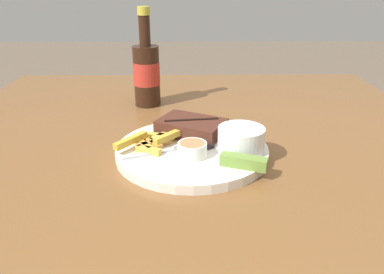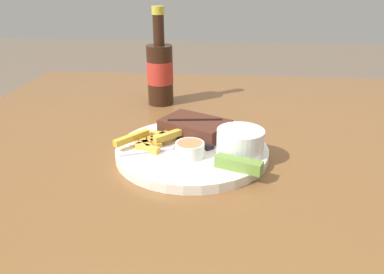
{
  "view_description": "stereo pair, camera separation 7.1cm",
  "coord_description": "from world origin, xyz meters",
  "px_view_note": "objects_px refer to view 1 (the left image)",
  "views": [
    {
      "loc": [
        -0.01,
        -0.65,
        1.07
      ],
      "look_at": [
        0.0,
        0.0,
        0.79
      ],
      "focal_mm": 35.0,
      "sensor_mm": 36.0,
      "label": 1
    },
    {
      "loc": [
        0.06,
        -0.65,
        1.07
      ],
      "look_at": [
        0.0,
        0.0,
        0.79
      ],
      "focal_mm": 35.0,
      "sensor_mm": 36.0,
      "label": 2
    }
  ],
  "objects_px": {
    "coleslaw_cup": "(241,138)",
    "pickle_spear": "(244,162)",
    "steak_portion": "(194,127)",
    "beer_bottle": "(147,72)",
    "dipping_sauce_cup": "(193,149)",
    "fork_utensil": "(154,153)",
    "knife_utensil": "(190,137)",
    "dinner_plate": "(192,151)"
  },
  "relations": [
    {
      "from": "coleslaw_cup",
      "to": "pickle_spear",
      "type": "relative_size",
      "value": 1.05
    },
    {
      "from": "steak_portion",
      "to": "beer_bottle",
      "type": "bearing_deg",
      "value": 115.71
    },
    {
      "from": "dipping_sauce_cup",
      "to": "coleslaw_cup",
      "type": "bearing_deg",
      "value": 13.57
    },
    {
      "from": "pickle_spear",
      "to": "fork_utensil",
      "type": "relative_size",
      "value": 0.64
    },
    {
      "from": "pickle_spear",
      "to": "dipping_sauce_cup",
      "type": "bearing_deg",
      "value": 153.56
    },
    {
      "from": "coleslaw_cup",
      "to": "dipping_sauce_cup",
      "type": "relative_size",
      "value": 1.65
    },
    {
      "from": "coleslaw_cup",
      "to": "knife_utensil",
      "type": "xyz_separation_m",
      "value": [
        -0.09,
        0.06,
        -0.02
      ]
    },
    {
      "from": "fork_utensil",
      "to": "beer_bottle",
      "type": "relative_size",
      "value": 0.51
    },
    {
      "from": "coleslaw_cup",
      "to": "beer_bottle",
      "type": "height_order",
      "value": "beer_bottle"
    },
    {
      "from": "fork_utensil",
      "to": "beer_bottle",
      "type": "distance_m",
      "value": 0.35
    },
    {
      "from": "beer_bottle",
      "to": "steak_portion",
      "type": "bearing_deg",
      "value": -64.29
    },
    {
      "from": "coleslaw_cup",
      "to": "fork_utensil",
      "type": "height_order",
      "value": "coleslaw_cup"
    },
    {
      "from": "dinner_plate",
      "to": "knife_utensil",
      "type": "bearing_deg",
      "value": 94.79
    },
    {
      "from": "dinner_plate",
      "to": "beer_bottle",
      "type": "bearing_deg",
      "value": 110.19
    },
    {
      "from": "steak_portion",
      "to": "coleslaw_cup",
      "type": "xyz_separation_m",
      "value": [
        0.09,
        -0.08,
        0.01
      ]
    },
    {
      "from": "pickle_spear",
      "to": "beer_bottle",
      "type": "relative_size",
      "value": 0.33
    },
    {
      "from": "coleslaw_cup",
      "to": "dipping_sauce_cup",
      "type": "bearing_deg",
      "value": -166.43
    },
    {
      "from": "dipping_sauce_cup",
      "to": "beer_bottle",
      "type": "distance_m",
      "value": 0.37
    },
    {
      "from": "pickle_spear",
      "to": "fork_utensil",
      "type": "bearing_deg",
      "value": 160.66
    },
    {
      "from": "dipping_sauce_cup",
      "to": "fork_utensil",
      "type": "xyz_separation_m",
      "value": [
        -0.07,
        0.01,
        -0.01
      ]
    },
    {
      "from": "dipping_sauce_cup",
      "to": "fork_utensil",
      "type": "height_order",
      "value": "dipping_sauce_cup"
    },
    {
      "from": "dinner_plate",
      "to": "fork_utensil",
      "type": "height_order",
      "value": "fork_utensil"
    },
    {
      "from": "fork_utensil",
      "to": "knife_utensil",
      "type": "relative_size",
      "value": 0.91
    },
    {
      "from": "pickle_spear",
      "to": "knife_utensil",
      "type": "xyz_separation_m",
      "value": [
        -0.09,
        0.12,
        -0.01
      ]
    },
    {
      "from": "coleslaw_cup",
      "to": "knife_utensil",
      "type": "distance_m",
      "value": 0.11
    },
    {
      "from": "pickle_spear",
      "to": "beer_bottle",
      "type": "distance_m",
      "value": 0.45
    },
    {
      "from": "dipping_sauce_cup",
      "to": "fork_utensil",
      "type": "relative_size",
      "value": 0.41
    },
    {
      "from": "dipping_sauce_cup",
      "to": "beer_bottle",
      "type": "relative_size",
      "value": 0.21
    },
    {
      "from": "dinner_plate",
      "to": "beer_bottle",
      "type": "distance_m",
      "value": 0.34
    },
    {
      "from": "coleslaw_cup",
      "to": "knife_utensil",
      "type": "bearing_deg",
      "value": 147.78
    },
    {
      "from": "steak_portion",
      "to": "fork_utensil",
      "type": "distance_m",
      "value": 0.12
    },
    {
      "from": "coleslaw_cup",
      "to": "beer_bottle",
      "type": "bearing_deg",
      "value": 121.79
    },
    {
      "from": "knife_utensil",
      "to": "fork_utensil",
      "type": "bearing_deg",
      "value": 97.78
    },
    {
      "from": "dipping_sauce_cup",
      "to": "pickle_spear",
      "type": "distance_m",
      "value": 0.1
    },
    {
      "from": "fork_utensil",
      "to": "knife_utensil",
      "type": "xyz_separation_m",
      "value": [
        0.07,
        0.07,
        0.0
      ]
    },
    {
      "from": "fork_utensil",
      "to": "dipping_sauce_cup",
      "type": "bearing_deg",
      "value": -32.22
    },
    {
      "from": "pickle_spear",
      "to": "fork_utensil",
      "type": "xyz_separation_m",
      "value": [
        -0.16,
        0.06,
        -0.01
      ]
    },
    {
      "from": "knife_utensil",
      "to": "dinner_plate",
      "type": "bearing_deg",
      "value": 147.63
    },
    {
      "from": "dinner_plate",
      "to": "pickle_spear",
      "type": "relative_size",
      "value": 3.52
    },
    {
      "from": "dinner_plate",
      "to": "beer_bottle",
      "type": "relative_size",
      "value": 1.17
    },
    {
      "from": "steak_portion",
      "to": "knife_utensil",
      "type": "relative_size",
      "value": 1.1
    },
    {
      "from": "steak_portion",
      "to": "coleslaw_cup",
      "type": "distance_m",
      "value": 0.12
    }
  ]
}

